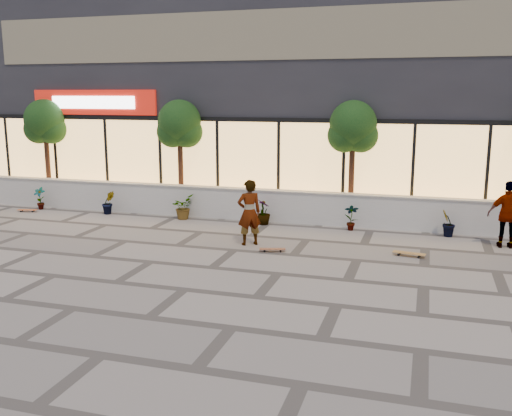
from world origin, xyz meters
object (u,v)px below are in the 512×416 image
(skateboard_center, at_px, (273,249))
(skateboard_left, at_px, (27,210))
(tree_west, at_px, (45,124))
(skater_right_near, at_px, (509,215))
(tree_midwest, at_px, (180,127))
(skater_center, at_px, (249,212))
(skateboard_right_near, at_px, (409,253))
(tree_mideast, at_px, (353,130))

(skateboard_center, bearing_deg, skateboard_left, 150.11)
(tree_west, xyz_separation_m, skater_right_near, (16.00, -2.04, -2.07))
(tree_midwest, height_order, skateboard_center, tree_midwest)
(skater_center, distance_m, skateboard_left, 9.13)
(skateboard_center, bearing_deg, skateboard_right_near, -5.85)
(skateboard_right_near, bearing_deg, skateboard_center, -160.25)
(skater_center, relative_size, skateboard_right_near, 2.16)
(tree_west, xyz_separation_m, tree_mideast, (11.50, 0.00, 0.00))
(tree_midwest, xyz_separation_m, skater_right_near, (10.50, -2.04, -2.07))
(tree_mideast, xyz_separation_m, skater_center, (-2.28, -3.76, -2.07))
(tree_mideast, relative_size, skateboard_left, 5.52)
(tree_midwest, bearing_deg, skateboard_center, -43.40)
(skater_center, relative_size, skateboard_left, 2.57)
(tree_west, distance_m, tree_mideast, 11.50)
(tree_west, xyz_separation_m, skateboard_right_near, (13.51, -3.70, -2.90))
(skater_right_near, relative_size, skateboard_left, 2.57)
(tree_midwest, distance_m, skateboard_right_near, 9.29)
(skater_right_near, bearing_deg, skateboard_center, 18.27)
(tree_west, relative_size, skateboard_left, 5.52)
(skater_right_near, relative_size, skateboard_center, 2.57)
(tree_west, height_order, tree_mideast, same)
(skateboard_left, height_order, skateboard_right_near, skateboard_right_near)
(skater_center, bearing_deg, tree_midwest, -79.20)
(tree_mideast, bearing_deg, tree_midwest, 180.00)
(tree_midwest, height_order, skateboard_left, tree_midwest)
(skater_center, bearing_deg, skater_right_near, 160.43)
(skateboard_center, distance_m, skateboard_right_near, 3.53)
(skateboard_left, relative_size, skateboard_right_near, 0.84)
(tree_midwest, distance_m, skateboard_left, 6.18)
(tree_midwest, bearing_deg, tree_mideast, 0.00)
(tree_west, distance_m, skateboard_left, 3.43)
(tree_west, bearing_deg, skater_center, -22.21)
(tree_midwest, distance_m, skateboard_center, 6.88)
(skateboard_center, xyz_separation_m, skateboard_right_near, (3.48, 0.58, 0.01))
(tree_midwest, height_order, skateboard_right_near, tree_midwest)
(tree_west, xyz_separation_m, skateboard_left, (0.35, -1.78, -2.92))
(tree_midwest, xyz_separation_m, skater_center, (3.72, -3.76, -2.07))
(tree_west, height_order, skateboard_right_near, tree_west)
(skater_center, distance_m, skateboard_right_near, 4.37)
(tree_mideast, bearing_deg, skateboard_center, -108.98)
(tree_midwest, bearing_deg, skater_right_near, -10.97)
(tree_west, height_order, skater_right_near, tree_west)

